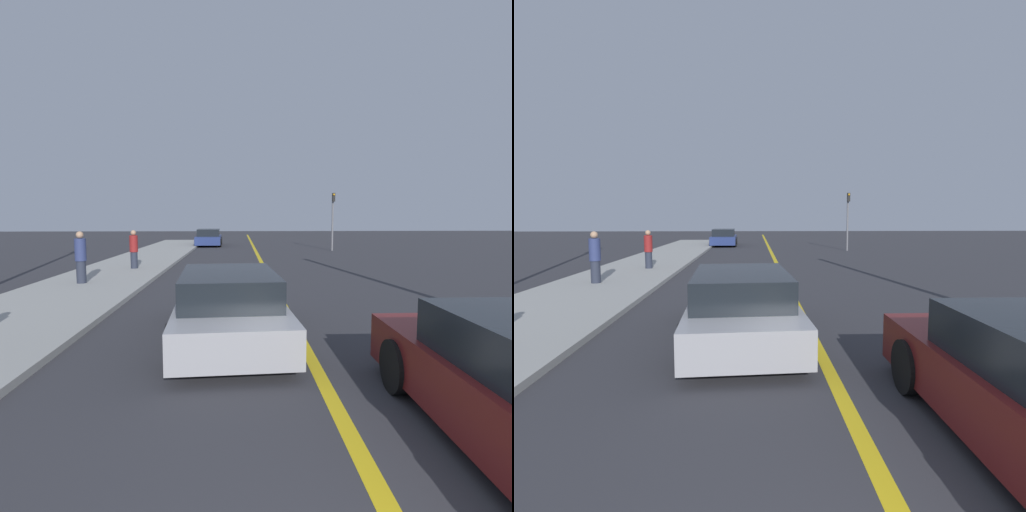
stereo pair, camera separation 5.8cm
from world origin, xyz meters
The scene contains 7 objects.
road_center_line centered at (0.00, 18.00, 0.00)m, with size 0.20×60.00×0.01m.
sidewalk_left centered at (-5.96, 17.74, 0.06)m, with size 3.63×35.48×0.13m.
car_ahead_center centered at (-1.34, 6.14, 0.63)m, with size 2.23×4.67×1.29m.
car_far_distant centered at (-3.42, 29.78, 0.62)m, with size 2.05×4.40×1.30m.
pedestrian_mid_group centered at (-6.23, 11.83, 0.97)m, with size 0.35×0.35×1.67m.
pedestrian_far_standing centered at (-5.47, 15.45, 0.92)m, with size 0.33×0.33×1.58m.
traffic_light centered at (5.09, 24.95, 2.35)m, with size 0.18×0.40×3.79m.
Camera 1 is at (-1.17, -1.19, 2.29)m, focal length 28.00 mm.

